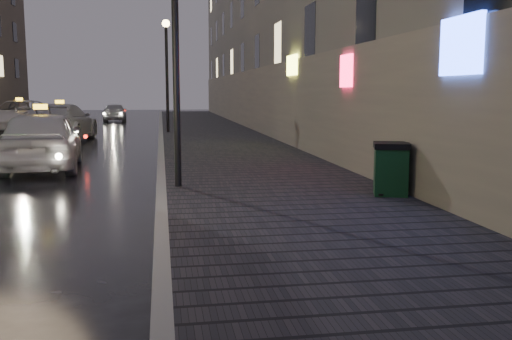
{
  "coord_description": "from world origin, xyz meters",
  "views": [
    {
      "loc": [
        1.53,
        -5.78,
        2.11
      ],
      "look_at": [
        3.01,
        3.15,
        0.85
      ],
      "focal_mm": 40.0,
      "sensor_mm": 36.0,
      "label": 1
    }
  ],
  "objects": [
    {
      "name": "building_near",
      "position": [
        7.1,
        25.0,
        6.5
      ],
      "size": [
        1.8,
        50.0,
        13.0
      ],
      "primitive_type": "cube",
      "color": "#605B54",
      "rests_on": "ground"
    },
    {
      "name": "taxi_near",
      "position": [
        -1.63,
        10.17,
        0.81
      ],
      "size": [
        2.35,
        4.91,
        1.62
      ],
      "primitive_type": "imported",
      "rotation": [
        0.0,
        0.0,
        3.23
      ],
      "color": "silver",
      "rests_on": "ground"
    },
    {
      "name": "car_far",
      "position": [
        -1.62,
        34.79,
        0.64
      ],
      "size": [
        1.65,
        3.81,
        1.28
      ],
      "primitive_type": "imported",
      "rotation": [
        0.0,
        0.0,
        3.18
      ],
      "color": "#A3A3AC",
      "rests_on": "ground"
    },
    {
      "name": "taxi_mid",
      "position": [
        -2.64,
        19.18,
        0.8
      ],
      "size": [
        2.66,
        5.64,
        1.59
      ],
      "primitive_type": "imported",
      "rotation": [
        0.0,
        0.0,
        3.06
      ],
      "color": "silver",
      "rests_on": "ground"
    },
    {
      "name": "taxi_far",
      "position": [
        -5.92,
        26.48,
        0.81
      ],
      "size": [
        3.39,
        6.1,
        1.61
      ],
      "primitive_type": "imported",
      "rotation": [
        0.0,
        0.0,
        -0.13
      ],
      "color": "white",
      "rests_on": "ground"
    },
    {
      "name": "curb",
      "position": [
        1.5,
        21.0,
        0.07
      ],
      "size": [
        0.2,
        58.0,
        0.15
      ],
      "primitive_type": "cube",
      "color": "slate",
      "rests_on": "ground"
    },
    {
      "name": "ground",
      "position": [
        0.0,
        0.0,
        0.0
      ],
      "size": [
        120.0,
        120.0,
        0.0
      ],
      "primitive_type": "plane",
      "color": "black",
      "rests_on": "ground"
    },
    {
      "name": "lamp_near",
      "position": [
        1.85,
        6.0,
        3.49
      ],
      "size": [
        0.36,
        0.36,
        5.28
      ],
      "color": "black",
      "rests_on": "sidewalk"
    },
    {
      "name": "trash_bin",
      "position": [
        5.8,
        4.33,
        0.66
      ],
      "size": [
        0.82,
        0.82,
        1.0
      ],
      "rotation": [
        0.0,
        0.0,
        -0.32
      ],
      "color": "black",
      "rests_on": "sidewalk"
    },
    {
      "name": "sidewalk",
      "position": [
        3.9,
        21.0,
        0.07
      ],
      "size": [
        4.6,
        58.0,
        0.15
      ],
      "primitive_type": "cube",
      "color": "black",
      "rests_on": "ground"
    },
    {
      "name": "lamp_far",
      "position": [
        1.85,
        22.0,
        3.49
      ],
      "size": [
        0.36,
        0.36,
        5.28
      ],
      "color": "black",
      "rests_on": "sidewalk"
    }
  ]
}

